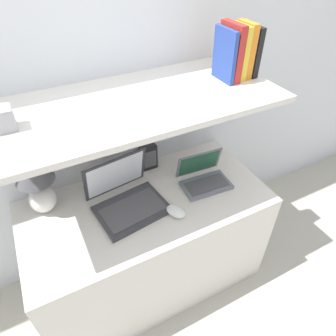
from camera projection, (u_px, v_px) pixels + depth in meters
name	position (u px, v px, depth m)	size (l,w,h in m)	color
ground_plane	(174.00, 317.00, 1.83)	(12.00, 12.00, 0.00)	#B2AD9E
wall_back	(112.00, 89.00, 1.56)	(6.00, 0.05, 2.40)	silver
desk	(150.00, 243.00, 1.83)	(1.31, 0.65, 0.71)	silver
back_riser	(125.00, 177.00, 1.89)	(1.31, 0.04, 1.25)	silver
shelf	(134.00, 103.00, 1.30)	(1.31, 0.58, 0.03)	silver
table_lamp	(36.00, 181.00, 1.44)	(0.18, 0.18, 0.33)	white
laptop_large	(127.00, 198.00, 1.55)	(0.39, 0.36, 0.26)	#333338
laptop_small	(204.00, 177.00, 1.69)	(0.28, 0.22, 0.18)	slate
computer_mouse	(176.00, 211.00, 1.52)	(0.11, 0.13, 0.04)	white
router_box	(148.00, 157.00, 1.78)	(0.10, 0.06, 0.16)	black
book_black	(251.00, 51.00, 1.43)	(0.03, 0.12, 0.23)	black
book_orange	(245.00, 50.00, 1.41)	(0.03, 0.12, 0.25)	orange
book_yellow	(238.00, 52.00, 1.40)	(0.04, 0.13, 0.25)	gold
book_red	(231.00, 52.00, 1.38)	(0.04, 0.15, 0.26)	#A82823
book_blue	(224.00, 55.00, 1.38)	(0.02, 0.16, 0.24)	#284293
shelf_gadget	(0.00, 120.00, 1.08)	(0.10, 0.08, 0.08)	#99999E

